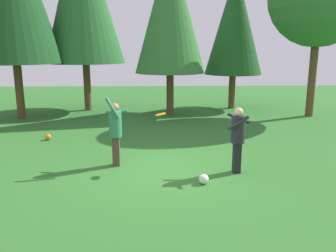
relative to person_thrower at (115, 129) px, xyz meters
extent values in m
plane|color=#2D6B28|center=(1.16, -0.38, -1.02)|extent=(40.00, 40.00, 0.00)
cube|color=#4C382D|center=(0.00, 0.00, -0.62)|extent=(0.19, 0.22, 0.80)
cylinder|color=#2D7551|center=(0.00, 0.00, 0.12)|extent=(0.34, 0.34, 0.70)
sphere|color=#8C6647|center=(0.00, 0.00, 0.57)|extent=(0.23, 0.23, 0.23)
cylinder|color=#2D7551|center=(0.03, 0.20, 0.43)|extent=(0.60, 0.17, 0.13)
cylinder|color=#2D7551|center=(-0.03, -0.20, 0.59)|extent=(0.39, 0.14, 0.54)
cube|color=black|center=(3.13, -0.63, -0.63)|extent=(0.19, 0.22, 0.79)
cylinder|color=#23232D|center=(3.13, -0.63, 0.10)|extent=(0.34, 0.34, 0.68)
sphere|color=beige|center=(3.13, -0.63, 0.54)|extent=(0.22, 0.22, 0.22)
cylinder|color=#23232D|center=(3.09, -0.82, 0.31)|extent=(0.53, 0.19, 0.40)
cylinder|color=#23232D|center=(3.18, -0.43, 0.35)|extent=(0.58, 0.20, 0.28)
cylinder|color=orange|center=(1.20, -0.19, 0.42)|extent=(0.32, 0.32, 0.09)
sphere|color=orange|center=(-2.66, 2.71, -0.92)|extent=(0.22, 0.22, 0.22)
sphere|color=white|center=(2.20, -1.37, -0.91)|extent=(0.23, 0.23, 0.23)
cylinder|color=brown|center=(1.72, 7.30, 0.77)|extent=(0.34, 0.34, 3.58)
cone|color=#337033|center=(1.72, 7.30, 3.81)|extent=(3.23, 3.23, 5.73)
cylinder|color=brown|center=(5.01, 8.95, 0.59)|extent=(0.33, 0.33, 3.22)
cone|color=#1E5123|center=(5.01, 8.95, 3.33)|extent=(2.90, 2.90, 5.16)
cylinder|color=brown|center=(-5.04, 6.64, 1.20)|extent=(0.35, 0.35, 4.44)
cylinder|color=brown|center=(-2.41, 8.57, 1.13)|extent=(0.35, 0.35, 4.30)
cylinder|color=brown|center=(8.17, 6.66, 0.97)|extent=(0.34, 0.34, 3.99)
camera|label=1|loc=(1.13, -9.00, 2.12)|focal=37.10mm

